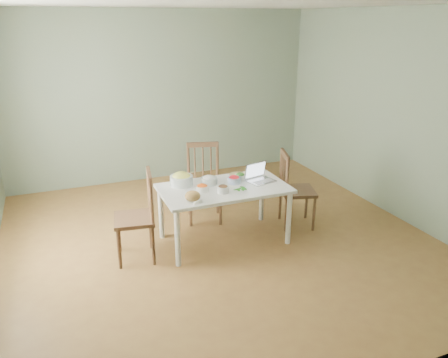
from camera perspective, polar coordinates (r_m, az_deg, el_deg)
name	(u,v)px	position (r m, az deg, el deg)	size (l,w,h in m)	color
floor	(218,240)	(5.42, -0.72, -7.90)	(5.00, 5.00, 0.00)	brown
ceiling	(217,2)	(4.79, -0.87, 21.95)	(5.00, 5.00, 0.00)	white
wall_back	(162,97)	(7.27, -8.05, 10.46)	(5.00, 0.00, 2.70)	slate
wall_front	(363,223)	(2.88, 17.63, -5.51)	(5.00, 0.00, 2.70)	slate
wall_right	(395,115)	(6.26, 21.27, 7.74)	(0.00, 5.00, 2.70)	slate
dining_table	(224,214)	(5.26, 0.00, -4.58)	(1.48, 0.83, 0.70)	white
chair_far	(204,184)	(5.75, -2.59, -0.63)	(0.45, 0.43, 1.02)	#341E13
chair_left	(134,217)	(4.92, -11.62, -4.83)	(0.45, 0.43, 1.01)	#341E13
chair_right	(298,189)	(5.69, 9.55, -1.31)	(0.44, 0.42, 0.99)	#341E13
bread_boule	(193,196)	(4.74, -4.09, -2.21)	(0.17, 0.17, 0.11)	#A37443
butter_stick	(198,202)	(4.68, -3.43, -3.04)	(0.10, 0.03, 0.03)	white
bowl_squash	(181,179)	(5.19, -5.55, 0.02)	(0.27, 0.27, 0.16)	#D7C955
bowl_carrot	(202,188)	(5.00, -2.85, -1.13)	(0.15, 0.15, 0.08)	#CA5F07
bowl_onion	(209,180)	(5.21, -1.95, -0.11)	(0.19, 0.19, 0.10)	white
bowl_mushroom	(223,189)	(4.96, -0.13, -1.26)	(0.13, 0.13, 0.09)	#3F2C18
bowl_redpep	(234,179)	(5.23, 1.31, -0.06)	(0.16, 0.16, 0.09)	red
bowl_broccoli	(240,176)	(5.36, 2.12, 0.36)	(0.13, 0.13, 0.08)	#14460A
flatbread	(238,175)	(5.50, 1.82, 0.53)	(0.21, 0.21, 0.02)	tan
basil_bunch	(240,188)	(5.06, 2.06, -1.22)	(0.18, 0.18, 0.02)	#166110
laptop	(262,173)	(5.28, 4.94, 0.74)	(0.31, 0.25, 0.21)	silver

